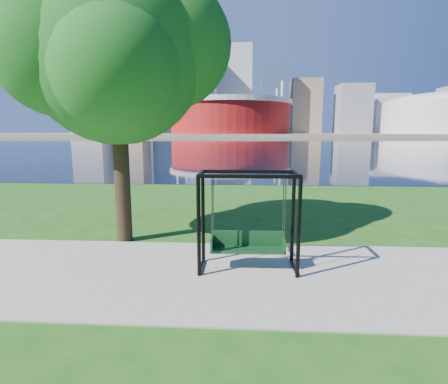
{
  "coord_description": "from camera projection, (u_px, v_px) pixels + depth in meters",
  "views": [
    {
      "loc": [
        0.53,
        -7.29,
        2.91
      ],
      "look_at": [
        0.08,
        0.0,
        1.66
      ],
      "focal_mm": 28.0,
      "sensor_mm": 36.0,
      "label": 1
    }
  ],
  "objects": [
    {
      "name": "path",
      "position": [
        219.0,
        274.0,
        7.2
      ],
      "size": [
        120.0,
        4.0,
        0.03
      ],
      "primitive_type": "cube",
      "color": "#9E937F",
      "rests_on": "ground"
    },
    {
      "name": "far_bank",
      "position": [
        245.0,
        135.0,
        308.59
      ],
      "size": [
        900.0,
        228.0,
        2.0
      ],
      "primitive_type": "cube",
      "color": "#937F60",
      "rests_on": "ground"
    },
    {
      "name": "skyline",
      "position": [
        241.0,
        96.0,
        316.14
      ],
      "size": [
        392.0,
        66.0,
        96.5
      ],
      "color": "gray",
      "rests_on": "far_bank"
    },
    {
      "name": "swing",
      "position": [
        248.0,
        223.0,
        7.33
      ],
      "size": [
        2.07,
        0.92,
        2.11
      ],
      "rotation": [
        0.0,
        0.0,
        0.01
      ],
      "color": "black",
      "rests_on": "ground"
    },
    {
      "name": "river",
      "position": [
        244.0,
        142.0,
        108.05
      ],
      "size": [
        900.0,
        180.0,
        0.02
      ],
      "primitive_type": "cube",
      "color": "black",
      "rests_on": "ground"
    },
    {
      "name": "stadium",
      "position": [
        230.0,
        116.0,
        237.1
      ],
      "size": [
        83.0,
        83.0,
        32.0
      ],
      "color": "maroon",
      "rests_on": "far_bank"
    },
    {
      "name": "park_tree",
      "position": [
        115.0,
        50.0,
        8.74
      ],
      "size": [
        5.72,
        5.17,
        7.11
      ],
      "color": "black",
      "rests_on": "ground"
    },
    {
      "name": "ground",
      "position": [
        220.0,
        266.0,
        7.7
      ],
      "size": [
        900.0,
        900.0,
        0.0
      ],
      "primitive_type": "plane",
      "color": "#1E5114",
      "rests_on": "ground"
    }
  ]
}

